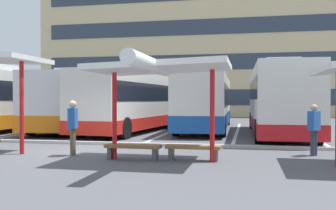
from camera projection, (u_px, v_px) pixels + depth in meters
ground_plane at (71, 151)px, 13.46m from camera, size 160.00×160.00×0.00m
terminal_building at (199, 40)px, 47.98m from camera, size 34.20×15.11×21.12m
coach_bus_0 at (13, 101)px, 22.56m from camera, size 2.76×11.36×3.67m
coach_bus_1 at (83, 102)px, 23.75m from camera, size 3.61×12.59×3.52m
coach_bus_2 at (137, 102)px, 21.94m from camera, size 3.62×11.94×3.53m
coach_bus_3 at (206, 103)px, 23.10m from camera, size 2.83×12.16×3.48m
coach_bus_4 at (278, 101)px, 19.63m from camera, size 2.81×11.52×3.68m
lane_stripe_0 at (3, 128)px, 24.34m from camera, size 0.16×14.00×0.01m
lane_stripe_1 at (56, 129)px, 23.61m from camera, size 0.16×14.00×0.01m
lane_stripe_2 at (112, 130)px, 22.88m from camera, size 0.16×14.00×0.01m
lane_stripe_3 at (173, 131)px, 22.15m from camera, size 0.16×14.00×0.01m
lane_stripe_4 at (237, 132)px, 21.42m from camera, size 0.16×14.00×0.01m
lane_stripe_5 at (306, 133)px, 20.69m from camera, size 0.16×14.00×0.01m
waiting_shelter_2 at (160, 69)px, 11.14m from camera, size 3.95×4.87×2.89m
bench_3 at (133, 148)px, 11.63m from camera, size 1.70×0.46×0.45m
bench_4 at (193, 149)px, 11.44m from camera, size 1.63×0.44×0.45m
platform_kerb at (94, 143)px, 15.47m from camera, size 44.00×0.24×0.12m
waiting_passenger_0 at (314, 126)px, 12.40m from camera, size 0.45×0.52×1.65m
waiting_passenger_2 at (73, 123)px, 12.43m from camera, size 0.32×0.54×1.76m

